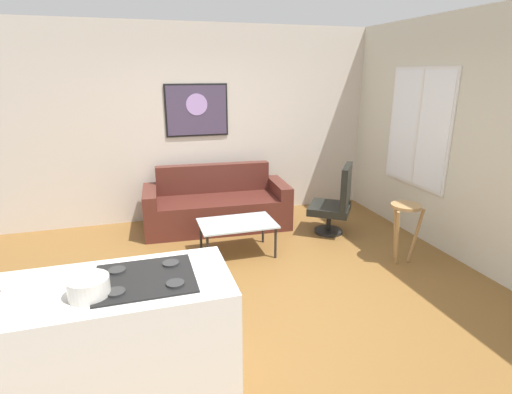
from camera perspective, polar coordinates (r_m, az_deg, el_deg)
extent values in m
cube|color=brown|center=(4.24, -1.44, -13.30)|extent=(6.40, 6.40, 0.04)
cube|color=beige|center=(6.07, -7.76, 10.13)|extent=(6.40, 0.05, 2.80)
cube|color=beige|center=(5.29, 26.25, 7.50)|extent=(0.05, 6.40, 2.80)
cube|color=#51231C|center=(5.78, -5.49, -2.19)|extent=(1.70, 0.92, 0.44)
cube|color=#51231C|center=(5.97, -6.05, 2.71)|extent=(1.66, 0.26, 0.41)
cube|color=#51231C|center=(5.71, -14.63, -2.01)|extent=(0.23, 0.83, 0.61)
cube|color=#51231C|center=(5.94, 3.25, -0.72)|extent=(0.23, 0.83, 0.61)
cube|color=silver|center=(4.86, -2.70, -3.73)|extent=(0.90, 0.58, 0.02)
cylinder|color=#232326|center=(4.64, -6.83, -7.62)|extent=(0.03, 0.03, 0.39)
cylinder|color=#232326|center=(4.83, 2.77, -6.48)|extent=(0.03, 0.03, 0.39)
cylinder|color=#232326|center=(5.08, -7.82, -5.39)|extent=(0.03, 0.03, 0.39)
cylinder|color=#232326|center=(5.25, 1.00, -4.45)|extent=(0.03, 0.03, 0.39)
cylinder|color=black|center=(5.72, 10.17, -4.75)|extent=(0.39, 0.39, 0.04)
cylinder|color=black|center=(5.66, 10.27, -3.06)|extent=(0.06, 0.06, 0.32)
cube|color=black|center=(5.61, 10.35, -1.62)|extent=(0.75, 0.76, 0.10)
cube|color=black|center=(5.49, 12.62, 1.46)|extent=(0.39, 0.50, 0.56)
cylinder|color=#A67C4B|center=(4.86, 20.45, -1.20)|extent=(0.33, 0.33, 0.03)
cylinder|color=#A67C4B|center=(5.08, 19.09, -4.50)|extent=(0.04, 0.13, 0.67)
cylinder|color=#A67C4B|center=(4.86, 19.35, -5.55)|extent=(0.13, 0.10, 0.67)
cylinder|color=#A67C4B|center=(5.00, 21.64, -5.15)|extent=(0.13, 0.10, 0.67)
cube|color=white|center=(2.90, -20.82, -19.48)|extent=(1.65, 0.72, 0.90)
cube|color=black|center=(2.65, -15.39, -11.01)|extent=(0.60, 0.52, 0.01)
cylinder|color=#2D2D2D|center=(2.52, -19.23, -12.55)|extent=(0.11, 0.11, 0.01)
cylinder|color=#2D2D2D|center=(2.52, -11.35, -11.88)|extent=(0.11, 0.11, 0.01)
cylinder|color=#2D2D2D|center=(2.77, -19.07, -9.74)|extent=(0.11, 0.11, 0.01)
cylinder|color=#2D2D2D|center=(2.77, -11.97, -9.13)|extent=(0.11, 0.11, 0.01)
cylinder|color=silver|center=(2.56, -22.44, -12.73)|extent=(0.13, 0.13, 0.01)
cylinder|color=silver|center=(2.54, -22.58, -11.70)|extent=(0.24, 0.24, 0.12)
cube|color=black|center=(6.00, -8.37, 12.03)|extent=(0.91, 0.01, 0.75)
cube|color=#463A53|center=(6.00, -8.36, 12.03)|extent=(0.86, 0.02, 0.70)
cylinder|color=#B18DD4|center=(5.98, -8.38, 12.81)|extent=(0.31, 0.01, 0.31)
cube|color=silver|center=(5.72, 21.99, 9.02)|extent=(0.02, 1.19, 1.53)
cube|color=white|center=(5.71, 21.91, 9.02)|extent=(0.01, 1.11, 1.45)
cube|color=silver|center=(5.71, 21.88, 9.02)|extent=(0.01, 0.04, 1.45)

